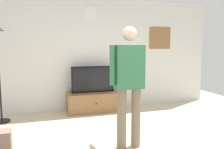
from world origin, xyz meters
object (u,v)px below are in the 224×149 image
at_px(tv_stand, 94,102).
at_px(television, 93,79).
at_px(framed_picture, 160,38).
at_px(wall_clock, 90,13).
at_px(person_standing_nearer_lamp, 129,80).

xyz_separation_m(tv_stand, television, (0.00, 0.05, 0.54)).
xyz_separation_m(television, framed_picture, (1.88, 0.25, 0.99)).
xyz_separation_m(tv_stand, framed_picture, (1.88, 0.30, 1.53)).
bearing_deg(wall_clock, framed_picture, 0.15).
bearing_deg(television, framed_picture, 7.55).
height_order(wall_clock, person_standing_nearer_lamp, wall_clock).
height_order(tv_stand, person_standing_nearer_lamp, person_standing_nearer_lamp).
height_order(tv_stand, television, television).
relative_size(tv_stand, television, 1.22).
distance_m(tv_stand, person_standing_nearer_lamp, 2.22).
xyz_separation_m(wall_clock, framed_picture, (1.88, 0.00, -0.58)).
xyz_separation_m(framed_picture, person_standing_nearer_lamp, (-1.79, -2.36, -0.71)).
relative_size(television, wall_clock, 3.38).
distance_m(tv_stand, wall_clock, 2.13).
height_order(tv_stand, wall_clock, wall_clock).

